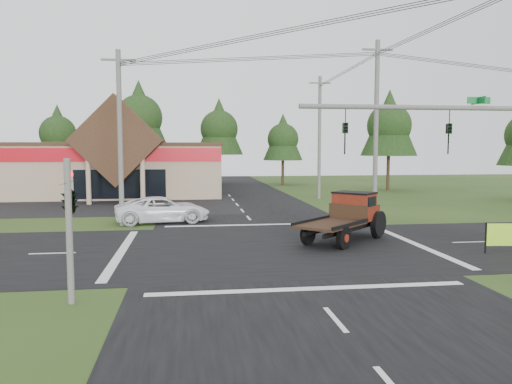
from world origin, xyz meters
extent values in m
plane|color=#244217|center=(0.00, 0.00, 0.00)|extent=(120.00, 120.00, 0.00)
cube|color=black|center=(0.00, 0.00, 0.01)|extent=(12.00, 120.00, 0.02)
cube|color=black|center=(0.00, 0.00, 0.01)|extent=(120.00, 12.00, 0.02)
cube|color=black|center=(-14.00, 19.00, 0.01)|extent=(28.00, 14.00, 0.02)
cube|color=tan|center=(-16.00, 30.00, 2.50)|extent=(30.00, 15.00, 5.00)
cube|color=#382717|center=(-16.00, 30.00, 5.05)|extent=(30.40, 15.40, 0.30)
cube|color=#A40C16|center=(-16.00, 22.45, 4.10)|extent=(30.00, 0.12, 1.20)
cube|color=#382717|center=(-10.00, 21.50, 5.30)|extent=(7.78, 4.00, 7.78)
cylinder|color=tan|center=(-12.20, 19.80, 2.00)|extent=(0.40, 0.40, 4.00)
cylinder|color=tan|center=(-7.80, 19.80, 2.00)|extent=(0.40, 0.40, 4.00)
cube|color=black|center=(-10.00, 22.48, 1.50)|extent=(8.00, 0.08, 2.60)
cylinder|color=#595651|center=(3.50, -7.50, 6.00)|extent=(8.00, 0.16, 0.16)
imported|color=black|center=(4.50, -7.50, 5.00)|extent=(0.16, 0.20, 1.00)
imported|color=black|center=(1.00, -7.50, 5.00)|extent=(0.16, 0.20, 1.00)
cube|color=#0C6626|center=(5.50, -7.50, 6.25)|extent=(0.80, 0.04, 0.22)
cylinder|color=#595651|center=(-7.50, -7.50, 2.20)|extent=(0.20, 0.20, 4.40)
imported|color=black|center=(-7.50, -7.30, 3.70)|extent=(0.53, 2.48, 1.00)
sphere|color=#FF0C0C|center=(-7.50, -7.15, 3.90)|extent=(0.18, 0.18, 0.18)
cylinder|color=#595651|center=(-8.00, 8.00, 5.25)|extent=(0.30, 0.30, 10.50)
cube|color=#595651|center=(-8.00, 8.00, 9.90)|extent=(2.00, 0.12, 0.12)
cylinder|color=#595651|center=(8.00, 8.00, 5.75)|extent=(0.30, 0.30, 11.50)
cube|color=#595651|center=(8.00, 8.00, 10.90)|extent=(2.00, 0.12, 0.12)
cylinder|color=#595651|center=(8.00, 22.00, 5.60)|extent=(0.30, 0.30, 11.20)
cube|color=#595651|center=(8.00, 22.00, 10.60)|extent=(2.00, 0.12, 0.12)
cylinder|color=#332316|center=(-20.00, 42.00, 1.75)|extent=(0.36, 0.36, 3.50)
cone|color=black|center=(-20.00, 42.00, 6.80)|extent=(5.60, 5.60, 6.60)
sphere|color=black|center=(-20.00, 42.00, 6.50)|extent=(4.40, 4.40, 4.40)
cylinder|color=#332316|center=(-10.00, 41.00, 2.27)|extent=(0.36, 0.36, 4.55)
cone|color=black|center=(-10.00, 41.00, 8.84)|extent=(7.28, 7.28, 8.58)
sphere|color=black|center=(-10.00, 41.00, 8.45)|extent=(5.72, 5.72, 5.72)
cylinder|color=#332316|center=(0.00, 42.00, 1.92)|extent=(0.36, 0.36, 3.85)
cone|color=black|center=(0.00, 42.00, 7.48)|extent=(6.16, 6.16, 7.26)
sphere|color=black|center=(0.00, 42.00, 7.15)|extent=(4.84, 4.84, 4.84)
cylinder|color=#332316|center=(8.00, 40.00, 1.57)|extent=(0.36, 0.36, 3.15)
cone|color=black|center=(8.00, 40.00, 6.12)|extent=(5.04, 5.04, 5.94)
sphere|color=black|center=(8.00, 40.00, 5.85)|extent=(3.96, 3.96, 3.96)
cylinder|color=#332316|center=(18.00, 30.00, 1.92)|extent=(0.36, 0.36, 3.85)
cone|color=black|center=(18.00, 30.00, 7.48)|extent=(6.16, 6.16, 7.26)
sphere|color=black|center=(18.00, 30.00, 7.15)|extent=(4.84, 4.84, 4.84)
imported|color=white|center=(-5.61, 8.92, 0.82)|extent=(6.25, 3.61, 1.64)
camera|label=1|loc=(-3.92, -22.86, 4.70)|focal=35.00mm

